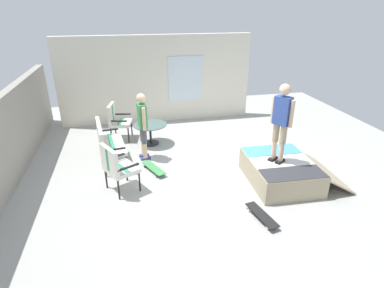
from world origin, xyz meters
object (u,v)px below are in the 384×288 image
at_px(person_skater, 282,118).
at_px(patio_bench, 106,141).
at_px(skateboard_spare, 262,215).
at_px(patio_chair_near_house, 116,118).
at_px(skate_ramp, 281,171).
at_px(skateboard_by_bench, 154,168).
at_px(patio_chair_by_wall, 116,165).
at_px(person_watching, 142,122).
at_px(patio_table, 150,130).

bearing_deg(person_skater, patio_bench, 65.75).
relative_size(patio_bench, skateboard_spare, 1.59).
distance_m(patio_chair_near_house, skateboard_spare, 4.96).
xyz_separation_m(skate_ramp, person_skater, (0.02, 0.14, 1.20)).
relative_size(skateboard_by_bench, skateboard_spare, 0.99).
height_order(patio_chair_by_wall, person_watching, person_watching).
bearing_deg(patio_chair_by_wall, skateboard_spare, -120.39).
relative_size(skate_ramp, skateboard_by_bench, 2.47).
distance_m(patio_table, person_watching, 1.02).
bearing_deg(patio_chair_near_house, skateboard_by_bench, -159.42).
xyz_separation_m(patio_bench, person_skater, (-1.58, -3.51, 0.84)).
relative_size(patio_chair_near_house, skateboard_by_bench, 1.26).
distance_m(person_skater, skateboard_spare, 1.95).
xyz_separation_m(patio_chair_near_house, person_watching, (-1.37, -0.64, 0.34)).
xyz_separation_m(patio_bench, patio_chair_near_house, (1.52, -0.22, -0.00)).
distance_m(patio_bench, patio_chair_by_wall, 1.29).
bearing_deg(skateboard_by_bench, patio_chair_near_house, 20.58).
distance_m(patio_chair_near_house, patio_table, 1.05).
xyz_separation_m(skate_ramp, person_watching, (1.75, 2.78, 0.70)).
relative_size(person_watching, person_skater, 1.00).
xyz_separation_m(skate_ramp, patio_table, (2.59, 2.55, 0.15)).
bearing_deg(skateboard_spare, patio_bench, 44.86).
bearing_deg(person_watching, patio_table, -15.46).
distance_m(patio_chair_by_wall, person_watching, 1.60).
bearing_deg(person_skater, patio_chair_by_wall, 84.54).
height_order(patio_chair_near_house, person_skater, person_skater).
bearing_deg(person_skater, skateboard_spare, 145.48).
bearing_deg(patio_table, person_skater, -136.74).
bearing_deg(person_watching, skate_ramp, -122.20).
relative_size(patio_chair_near_house, person_watching, 0.62).
relative_size(patio_chair_by_wall, patio_table, 1.13).
height_order(patio_chair_by_wall, person_skater, person_skater).
bearing_deg(patio_bench, person_watching, -79.98).
height_order(patio_bench, person_skater, person_skater).
xyz_separation_m(person_watching, person_skater, (-1.73, -2.65, 0.50)).
height_order(patio_chair_near_house, person_watching, person_watching).
distance_m(person_skater, skateboard_by_bench, 3.02).
relative_size(skate_ramp, patio_chair_by_wall, 1.97).
xyz_separation_m(person_watching, skateboard_by_bench, (-0.74, -0.15, -0.87)).
bearing_deg(skateboard_by_bench, patio_chair_by_wall, 130.79).
xyz_separation_m(skate_ramp, patio_bench, (1.60, 3.65, 0.36)).
xyz_separation_m(person_skater, skateboard_by_bench, (1.00, 2.50, -1.37)).
distance_m(patio_chair_near_house, patio_chair_by_wall, 2.79).
height_order(patio_bench, patio_table, patio_bench).
height_order(skate_ramp, skateboard_by_bench, skate_ramp).
bearing_deg(person_watching, patio_bench, 100.02).
bearing_deg(skateboard_spare, patio_table, 23.60).
xyz_separation_m(patio_bench, patio_table, (0.99, -1.09, -0.21)).
bearing_deg(patio_chair_by_wall, skate_ramp, -95.57).
height_order(person_watching, skateboard_by_bench, person_watching).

